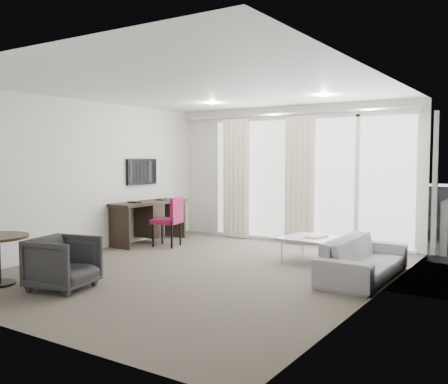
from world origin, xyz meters
The scene contains 25 objects.
floor centered at (0.00, 0.00, 0.00)m, with size 5.00×6.00×0.00m, color #574F44.
ceiling centered at (0.00, 0.00, 2.60)m, with size 5.00×6.00×0.00m, color white.
wall_left centered at (-2.50, 0.00, 1.30)m, with size 0.00×6.00×2.60m, color silver.
wall_right centered at (2.50, 0.00, 1.30)m, with size 0.00×6.00×2.60m, color silver.
wall_front centered at (0.00, -3.00, 1.30)m, with size 5.00×0.00×2.60m, color silver.
window_panel centered at (0.30, 2.98, 1.20)m, with size 4.00×0.02×2.38m, color white, non-canonical shape.
window_frame centered at (0.30, 2.97, 1.20)m, with size 4.10×0.06×2.44m, color white, non-canonical shape.
curtain_left centered at (-1.15, 2.82, 1.20)m, with size 0.60×0.20×2.38m, color beige, non-canonical shape.
curtain_right centered at (0.25, 2.82, 1.20)m, with size 0.60×0.20×2.38m, color beige, non-canonical shape.
curtain_track centered at (0.00, 2.82, 2.45)m, with size 4.80×0.04×0.04m, color #B2B2B7, non-canonical shape.
downlight_a centered at (-0.90, 1.60, 2.59)m, with size 0.12×0.12×0.02m, color #FFE0B2.
downlight_b centered at (1.20, 1.60, 2.59)m, with size 0.12×0.12×0.02m, color #FFE0B2.
desk centered at (-2.22, 1.38, 0.39)m, with size 0.52×1.68×0.79m, color black, non-canonical shape.
tv centered at (-2.46, 1.45, 1.35)m, with size 0.05×0.80×0.50m, color black, non-canonical shape.
desk_chair centered at (-1.68, 1.25, 0.45)m, with size 0.50×0.46×0.91m, color maroon, non-canonical shape.
tub_armchair centered at (-0.82, -1.78, 0.33)m, with size 0.70×0.72×0.66m, color #262627.
coffee_table centered at (1.10, 1.45, 0.19)m, with size 0.85×0.85×0.38m, color gray, non-canonical shape.
remote centered at (1.25, 1.57, 0.36)m, with size 0.05×0.15×0.02m, color black, non-canonical shape.
magazine centered at (1.16, 1.46, 0.36)m, with size 0.21×0.27×0.02m, color gray, non-canonical shape.
sofa centered at (2.12, 0.80, 0.27)m, with size 1.86×0.73×0.54m, color gray.
terrace_slab centered at (0.30, 4.50, -0.06)m, with size 5.60×3.00×0.12m, color #4D4D50.
rattan_chair_a centered at (0.79, 4.46, 0.38)m, with size 0.52×0.52×0.76m, color brown, non-canonical shape.
rattan_chair_b centered at (1.46, 4.24, 0.44)m, with size 0.60×0.60×0.88m, color brown, non-canonical shape.
rattan_table centered at (1.86, 4.47, 0.25)m, with size 0.50×0.50×0.50m, color brown, non-canonical shape.
balustrade centered at (0.30, 5.95, 0.50)m, with size 5.50×0.06×1.05m, color #B2B2B7, non-canonical shape.
Camera 1 is at (4.16, -5.78, 1.63)m, focal length 40.00 mm.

